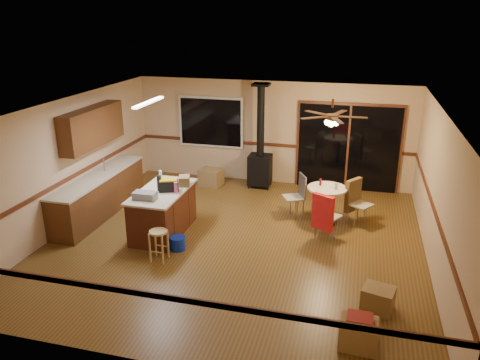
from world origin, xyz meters
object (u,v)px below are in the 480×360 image
(toolbox_grey, at_px, (145,195))
(bar_stool, at_px, (159,245))
(blue_bucket, at_px, (178,243))
(chair_near, at_px, (324,212))
(box_corner_b, at_px, (378,299))
(toolbox_black, at_px, (169,186))
(chair_right, at_px, (354,196))
(box_under_window, at_px, (211,177))
(dining_table, at_px, (326,199))
(chair_left, at_px, (298,191))
(wood_stove, at_px, (260,159))
(box_corner_a, at_px, (358,334))
(kitchen_island, at_px, (163,212))

(toolbox_grey, height_order, bar_stool, toolbox_grey)
(blue_bucket, height_order, chair_near, chair_near)
(chair_near, relative_size, box_corner_b, 1.56)
(chair_near, bearing_deg, toolbox_black, -171.88)
(chair_right, relative_size, box_under_window, 1.29)
(dining_table, relative_size, box_corner_b, 1.82)
(chair_near, bearing_deg, blue_bucket, -157.97)
(bar_stool, xyz_separation_m, chair_left, (2.11, 2.51, 0.30))
(wood_stove, xyz_separation_m, chair_near, (1.81, -2.61, -0.13))
(toolbox_grey, bearing_deg, chair_near, 15.83)
(toolbox_grey, relative_size, box_corner_a, 0.87)
(chair_left, bearing_deg, toolbox_grey, -143.60)
(bar_stool, relative_size, box_under_window, 1.06)
(toolbox_black, height_order, bar_stool, toolbox_black)
(toolbox_black, bearing_deg, bar_stool, -78.08)
(kitchen_island, height_order, box_corner_b, kitchen_island)
(chair_left, xyz_separation_m, box_under_window, (-2.41, 1.36, -0.37))
(toolbox_black, relative_size, box_corner_b, 0.84)
(toolbox_grey, distance_m, box_under_window, 3.38)
(box_corner_b, bearing_deg, bar_stool, 171.56)
(chair_right, height_order, box_corner_b, chair_right)
(wood_stove, relative_size, toolbox_black, 6.71)
(wood_stove, distance_m, chair_near, 3.17)
(bar_stool, distance_m, dining_table, 3.61)
(box_corner_b, bearing_deg, wood_stove, 121.07)
(kitchen_island, xyz_separation_m, box_under_window, (0.08, 2.81, -0.24))
(chair_left, relative_size, box_under_window, 1.00)
(chair_near, bearing_deg, wood_stove, 124.72)
(bar_stool, height_order, chair_right, chair_right)
(bar_stool, bearing_deg, box_corner_b, -8.44)
(kitchen_island, distance_m, chair_right, 3.92)
(bar_stool, height_order, box_corner_b, bar_stool)
(box_corner_b, bearing_deg, chair_right, 98.69)
(box_corner_b, bearing_deg, chair_left, 117.91)
(toolbox_black, xyz_separation_m, chair_right, (3.50, 1.44, -0.41))
(wood_stove, distance_m, dining_table, 2.51)
(bar_stool, xyz_separation_m, box_under_window, (-0.29, 3.87, -0.07))
(toolbox_grey, bearing_deg, wood_stove, 67.93)
(wood_stove, distance_m, toolbox_grey, 3.81)
(kitchen_island, xyz_separation_m, bar_stool, (0.37, -1.06, -0.17))
(chair_right, bearing_deg, box_corner_b, -81.31)
(dining_table, bearing_deg, blue_bucket, -143.36)
(dining_table, height_order, chair_left, chair_left)
(kitchen_island, bearing_deg, chair_right, 21.83)
(dining_table, distance_m, chair_left, 0.63)
(chair_left, bearing_deg, box_under_window, 150.55)
(bar_stool, distance_m, blue_bucket, 0.52)
(kitchen_island, distance_m, dining_table, 3.36)
(wood_stove, relative_size, box_under_window, 4.64)
(blue_bucket, bearing_deg, toolbox_black, 122.27)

